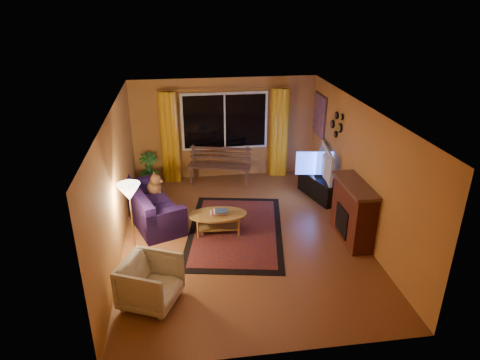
{
  "coord_description": "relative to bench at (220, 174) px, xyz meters",
  "views": [
    {
      "loc": [
        -1.05,
        -7.11,
        4.38
      ],
      "look_at": [
        0.0,
        0.3,
        1.05
      ],
      "focal_mm": 32.0,
      "sensor_mm": 36.0,
      "label": 1
    }
  ],
  "objects": [
    {
      "name": "potted_plant",
      "position": [
        -1.7,
        0.11,
        0.19
      ],
      "size": [
        0.59,
        0.59,
        0.83
      ],
      "primitive_type": "imported",
      "rotation": [
        0.0,
        0.0,
        0.34
      ],
      "color": "#235B1E",
      "rests_on": "ground"
    },
    {
      "name": "wall_right",
      "position": [
        2.45,
        -2.53,
        1.02
      ],
      "size": [
        0.02,
        6.0,
        2.5
      ],
      "primitive_type": "cube",
      "color": "#C27E3A",
      "rests_on": "ground"
    },
    {
      "name": "ceiling",
      "position": [
        0.19,
        -2.53,
        2.28
      ],
      "size": [
        4.5,
        6.0,
        0.02
      ],
      "primitive_type": "cube",
      "color": "white",
      "rests_on": "ground"
    },
    {
      "name": "coffee_table",
      "position": [
        -0.26,
        -2.35,
        -0.02
      ],
      "size": [
        1.2,
        1.2,
        0.41
      ],
      "primitive_type": "cylinder",
      "rotation": [
        0.0,
        0.0,
        -0.05
      ],
      "color": "olive",
      "rests_on": "ground"
    },
    {
      "name": "curtain_rod",
      "position": [
        0.19,
        0.37,
        2.02
      ],
      "size": [
        3.2,
        0.03,
        0.03
      ],
      "primitive_type": "cylinder",
      "rotation": [
        0.0,
        1.57,
        0.0
      ],
      "color": "#BF8C3F",
      "rests_on": "wall_back"
    },
    {
      "name": "dog",
      "position": [
        -1.51,
        -1.25,
        0.36
      ],
      "size": [
        0.36,
        0.44,
        0.43
      ],
      "primitive_type": null,
      "rotation": [
        0.0,
        0.0,
        0.2
      ],
      "color": "brown",
      "rests_on": "sofa"
    },
    {
      "name": "armchair",
      "position": [
        -1.46,
        -4.28,
        0.18
      ],
      "size": [
        1.0,
        1.03,
        0.81
      ],
      "primitive_type": "imported",
      "rotation": [
        0.0,
        0.0,
        1.15
      ],
      "color": "beige",
      "rests_on": "ground"
    },
    {
      "name": "tv_console",
      "position": [
        2.19,
        -1.1,
        0.03
      ],
      "size": [
        0.72,
        1.27,
        0.5
      ],
      "primitive_type": "cube",
      "rotation": [
        0.0,
        0.0,
        0.28
      ],
      "color": "black",
      "rests_on": "ground"
    },
    {
      "name": "sofa",
      "position": [
        -1.56,
        -1.67,
        0.15
      ],
      "size": [
        1.43,
        2.05,
        0.76
      ],
      "primitive_type": "cube",
      "rotation": [
        0.0,
        0.0,
        0.37
      ],
      "color": "#1B0E37",
      "rests_on": "ground"
    },
    {
      "name": "curtain_left",
      "position": [
        -1.16,
        0.35,
        0.89
      ],
      "size": [
        0.36,
        0.36,
        2.24
      ],
      "primitive_type": "cylinder",
      "color": "#F0A517",
      "rests_on": "ground"
    },
    {
      "name": "wall_back",
      "position": [
        0.19,
        0.48,
        1.02
      ],
      "size": [
        4.5,
        0.02,
        2.5
      ],
      "primitive_type": "cube",
      "color": "#C27E3A",
      "rests_on": "ground"
    },
    {
      "name": "wall_left",
      "position": [
        -2.07,
        -2.53,
        1.02
      ],
      "size": [
        0.02,
        6.0,
        2.5
      ],
      "primitive_type": "cube",
      "color": "#C27E3A",
      "rests_on": "ground"
    },
    {
      "name": "mirror_cluster",
      "position": [
        2.4,
        -1.23,
        1.57
      ],
      "size": [
        0.06,
        0.6,
        0.56
      ],
      "primitive_type": null,
      "color": "black",
      "rests_on": "wall_right"
    },
    {
      "name": "window",
      "position": [
        0.19,
        0.41,
        1.22
      ],
      "size": [
        2.0,
        0.02,
        1.3
      ],
      "primitive_type": "cube",
      "color": "black",
      "rests_on": "wall_back"
    },
    {
      "name": "rug",
      "position": [
        0.08,
        -2.35,
        -0.22
      ],
      "size": [
        2.31,
        3.16,
        0.02
      ],
      "primitive_type": "cube",
      "rotation": [
        0.0,
        0.0,
        -0.18
      ],
      "color": "#852502",
      "rests_on": "ground"
    },
    {
      "name": "painting",
      "position": [
        2.41,
        -0.08,
        1.42
      ],
      "size": [
        0.04,
        0.76,
        0.96
      ],
      "primitive_type": "cube",
      "color": "#E35B23",
      "rests_on": "wall_right"
    },
    {
      "name": "floor_lamp",
      "position": [
        -1.81,
        -2.9,
        0.46
      ],
      "size": [
        0.25,
        0.25,
        1.38
      ],
      "primitive_type": "cylinder",
      "rotation": [
        0.0,
        0.0,
        -0.08
      ],
      "color": "#BF8C3F",
      "rests_on": "ground"
    },
    {
      "name": "television",
      "position": [
        2.19,
        -1.1,
        0.62
      ],
      "size": [
        0.32,
        1.19,
        0.68
      ],
      "primitive_type": "imported",
      "rotation": [
        0.0,
        0.0,
        1.43
      ],
      "color": "black",
      "rests_on": "tv_console"
    },
    {
      "name": "bench",
      "position": [
        0.0,
        0.0,
        0.0
      ],
      "size": [
        1.57,
        0.81,
        0.45
      ],
      "primitive_type": "cube",
      "rotation": [
        0.0,
        0.0,
        -0.26
      ],
      "color": "#4B3027",
      "rests_on": "ground"
    },
    {
      "name": "fireplace",
      "position": [
        2.24,
        -2.93,
        0.32
      ],
      "size": [
        0.4,
        1.2,
        1.1
      ],
      "primitive_type": "cube",
      "color": "maroon",
      "rests_on": "ground"
    },
    {
      "name": "floor",
      "position": [
        0.19,
        -2.53,
        -0.24
      ],
      "size": [
        4.5,
        6.0,
        0.02
      ],
      "primitive_type": "cube",
      "color": "brown",
      "rests_on": "ground"
    },
    {
      "name": "curtain_right",
      "position": [
        1.54,
        0.35,
        0.89
      ],
      "size": [
        0.36,
        0.36,
        2.24
      ],
      "primitive_type": "cylinder",
      "color": "#F0A517",
      "rests_on": "ground"
    }
  ]
}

